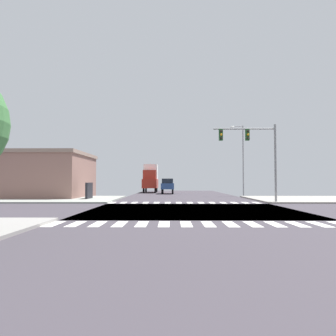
# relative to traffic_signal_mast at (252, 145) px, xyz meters

# --- Properties ---
(ground) EXTENTS (90.00, 90.00, 0.05)m
(ground) POSITION_rel_traffic_signal_mast_xyz_m (-5.81, -6.91, -5.18)
(ground) COLOR #39333B
(sidewalk_corner_ne) EXTENTS (12.00, 12.00, 0.14)m
(sidewalk_corner_ne) POSITION_rel_traffic_signal_mast_xyz_m (7.19, 5.09, -5.09)
(sidewalk_corner_ne) COLOR gray
(sidewalk_corner_ne) RESTS_ON ground
(sidewalk_corner_nw) EXTENTS (12.00, 12.00, 0.14)m
(sidewalk_corner_nw) POSITION_rel_traffic_signal_mast_xyz_m (-18.81, 5.09, -5.09)
(sidewalk_corner_nw) COLOR gray
(sidewalk_corner_nw) RESTS_ON ground
(crosswalk_near) EXTENTS (13.50, 2.00, 0.01)m
(crosswalk_near) POSITION_rel_traffic_signal_mast_xyz_m (-6.06, -14.21, -5.15)
(crosswalk_near) COLOR white
(crosswalk_near) RESTS_ON ground
(crosswalk_far) EXTENTS (13.50, 2.00, 0.01)m
(crosswalk_far) POSITION_rel_traffic_signal_mast_xyz_m (-6.06, 0.39, -5.15)
(crosswalk_far) COLOR white
(crosswalk_far) RESTS_ON ground
(traffic_signal_mast) EXTENTS (5.62, 0.55, 7.04)m
(traffic_signal_mast) POSITION_rel_traffic_signal_mast_xyz_m (0.00, 0.00, 0.00)
(traffic_signal_mast) COLOR gray
(traffic_signal_mast) RESTS_ON ground
(street_lamp) EXTENTS (1.78, 0.32, 9.20)m
(street_lamp) POSITION_rel_traffic_signal_mast_xyz_m (1.93, 13.33, 0.26)
(street_lamp) COLOR gray
(street_lamp) RESTS_ON ground
(bank_building) EXTENTS (13.57, 10.82, 5.28)m
(bank_building) POSITION_rel_traffic_signal_mast_xyz_m (-23.20, 9.04, -2.51)
(bank_building) COLOR #8A6258
(bank_building) RESTS_ON ground
(suv_nearside_1) EXTENTS (1.96, 4.60, 2.34)m
(suv_nearside_1) POSITION_rel_traffic_signal_mast_xyz_m (-7.81, 21.21, -3.76)
(suv_nearside_1) COLOR black
(suv_nearside_1) RESTS_ON ground
(box_truck_farside_1) EXTENTS (2.40, 7.20, 4.85)m
(box_truck_farside_1) POSITION_rel_traffic_signal_mast_xyz_m (-10.81, 26.97, -2.59)
(box_truck_farside_1) COLOR black
(box_truck_farside_1) RESTS_ON ground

